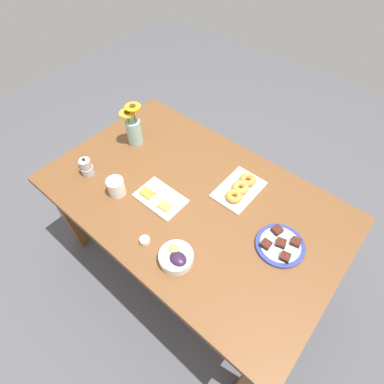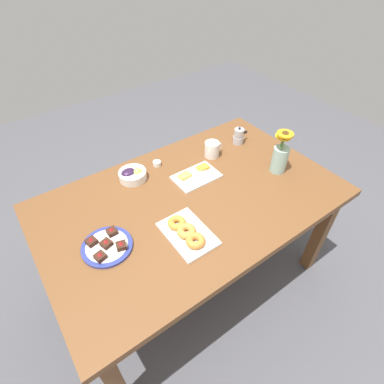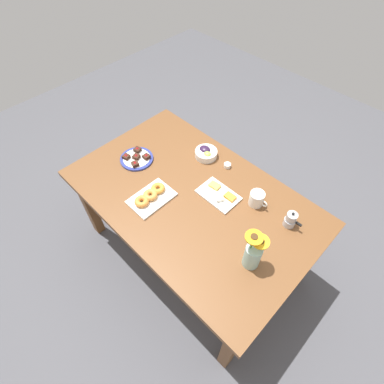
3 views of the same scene
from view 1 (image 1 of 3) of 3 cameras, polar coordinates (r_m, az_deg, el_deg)
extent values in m
plane|color=#4C4C51|center=(2.23, 0.00, -12.65)|extent=(6.00, 6.00, 0.00)
cube|color=brown|center=(1.62, 0.00, -1.33)|extent=(1.60, 1.00, 0.04)
cube|color=brown|center=(2.03, 24.37, -10.92)|extent=(0.07, 0.07, 0.70)
cube|color=brown|center=(2.44, -6.57, 8.12)|extent=(0.07, 0.07, 0.70)
cube|color=brown|center=(1.69, 11.07, -31.55)|extent=(0.07, 0.07, 0.70)
cube|color=brown|center=(2.16, -22.35, -4.10)|extent=(0.07, 0.07, 0.70)
cylinder|color=white|center=(1.63, -14.24, 0.96)|extent=(0.09, 0.09, 0.10)
cylinder|color=brown|center=(1.60, -14.53, 1.94)|extent=(0.08, 0.08, 0.00)
torus|color=white|center=(1.66, -15.50, 1.94)|extent=(0.05, 0.01, 0.05)
cylinder|color=white|center=(1.38, -3.04, -12.36)|extent=(0.16, 0.16, 0.05)
ellipsoid|color=#2D1938|center=(1.36, -2.68, -12.70)|extent=(0.09, 0.07, 0.04)
ellipsoid|color=#9EC14C|center=(1.38, -3.49, -10.82)|extent=(0.06, 0.05, 0.04)
cube|color=white|center=(1.59, -6.04, -1.19)|extent=(0.26, 0.17, 0.01)
cube|color=#EFB74C|center=(1.54, -5.27, -2.64)|extent=(0.07, 0.06, 0.02)
cube|color=white|center=(1.60, -6.10, -0.03)|extent=(0.09, 0.08, 0.02)
cube|color=orange|center=(1.60, -8.62, -0.19)|extent=(0.07, 0.05, 0.02)
cube|color=white|center=(1.64, 8.89, 0.44)|extent=(0.19, 0.28, 0.01)
torus|color=orange|center=(1.66, 10.55, 2.29)|extent=(0.13, 0.13, 0.04)
torus|color=#D88A3D|center=(1.62, 9.21, 0.86)|extent=(0.12, 0.12, 0.04)
torus|color=orange|center=(1.58, 8.01, -0.79)|extent=(0.11, 0.11, 0.03)
cylinder|color=white|center=(1.45, -8.97, -9.13)|extent=(0.05, 0.05, 0.03)
cylinder|color=#C68923|center=(1.44, -9.02, -8.93)|extent=(0.04, 0.04, 0.01)
cylinder|color=navy|center=(1.49, 16.40, -9.71)|extent=(0.23, 0.23, 0.01)
cylinder|color=white|center=(1.49, 16.42, -9.67)|extent=(0.19, 0.19, 0.01)
cube|color=#381E14|center=(1.44, 17.32, -11.72)|extent=(0.05, 0.05, 0.02)
cone|color=red|center=(1.43, 17.50, -11.37)|extent=(0.02, 0.02, 0.01)
cube|color=#381E14|center=(1.45, 13.92, -9.62)|extent=(0.04, 0.04, 0.02)
cone|color=red|center=(1.43, 14.07, -9.24)|extent=(0.02, 0.02, 0.01)
cube|color=#381E14|center=(1.50, 19.17, -8.98)|extent=(0.05, 0.05, 0.02)
cone|color=red|center=(1.48, 19.36, -8.61)|extent=(0.02, 0.02, 0.01)
cube|color=#381E14|center=(1.50, 15.90, -6.99)|extent=(0.05, 0.05, 0.02)
cone|color=red|center=(1.49, 16.05, -6.60)|extent=(0.02, 0.02, 0.01)
cube|color=#381E14|center=(1.47, 16.59, -9.31)|extent=(0.05, 0.05, 0.02)
cone|color=red|center=(1.46, 16.76, -8.93)|extent=(0.02, 0.02, 0.01)
cylinder|color=#99C1B7|center=(1.88, -10.94, 11.16)|extent=(0.09, 0.09, 0.16)
cylinder|color=#3D702D|center=(1.79, -10.96, 14.23)|extent=(0.01, 0.01, 0.10)
cylinder|color=orange|center=(1.76, -11.23, 15.63)|extent=(0.09, 0.09, 0.01)
cylinder|color=#472D14|center=(1.76, -11.26, 15.79)|extent=(0.04, 0.04, 0.01)
cylinder|color=#3D702D|center=(1.81, -12.09, 13.62)|extent=(0.01, 0.01, 0.06)
cylinder|color=yellow|center=(1.79, -12.28, 14.47)|extent=(0.09, 0.09, 0.01)
cylinder|color=#472D14|center=(1.79, -12.31, 14.63)|extent=(0.04, 0.04, 0.01)
cylinder|color=#B7B7BC|center=(1.79, -19.23, 3.94)|extent=(0.07, 0.07, 0.05)
cylinder|color=#B7B7BC|center=(1.77, -19.47, 4.57)|extent=(0.05, 0.05, 0.01)
cylinder|color=#B7B7BC|center=(1.75, -19.70, 5.16)|extent=(0.06, 0.06, 0.04)
sphere|color=black|center=(1.73, -19.97, 5.86)|extent=(0.02, 0.02, 0.02)
cube|color=black|center=(1.80, -20.51, 5.46)|extent=(0.04, 0.01, 0.01)
camera|label=2|loc=(1.70, 51.25, 31.65)|focal=28.00mm
camera|label=3|loc=(2.17, -4.49, 57.63)|focal=28.00mm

